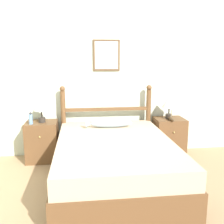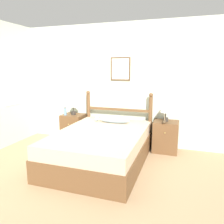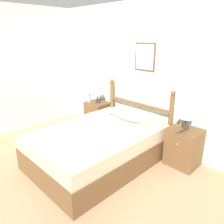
{
  "view_description": "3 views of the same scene",
  "coord_description": "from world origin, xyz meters",
  "views": [
    {
      "loc": [
        -0.33,
        -2.52,
        1.56
      ],
      "look_at": [
        0.1,
        0.99,
        0.84
      ],
      "focal_mm": 42.0,
      "sensor_mm": 36.0,
      "label": 1
    },
    {
      "loc": [
        1.4,
        -2.78,
        1.62
      ],
      "look_at": [
        0.14,
        1.0,
        0.82
      ],
      "focal_mm": 35.0,
      "sensor_mm": 36.0,
      "label": 2
    },
    {
      "loc": [
        2.45,
        -1.5,
        1.97
      ],
      "look_at": [
        0.03,
        0.93,
        0.76
      ],
      "focal_mm": 35.0,
      "sensor_mm": 36.0,
      "label": 3
    }
  ],
  "objects": [
    {
      "name": "headboard",
      "position": [
        0.08,
        1.57,
        0.62
      ],
      "size": [
        1.46,
        0.09,
        1.15
      ],
      "color": "brown",
      "rests_on": "ground_plane"
    },
    {
      "name": "model_boat",
      "position": [
        1.07,
        1.33,
        0.64
      ],
      "size": [
        0.06,
        0.25,
        0.17
      ],
      "color": "#4C3823",
      "rests_on": "nightstand_right"
    },
    {
      "name": "bed",
      "position": [
        0.08,
        0.58,
        0.28
      ],
      "size": [
        1.45,
        2.07,
        0.57
      ],
      "color": "brown",
      "rests_on": "ground_plane"
    },
    {
      "name": "nightstand_left",
      "position": [
        -0.93,
        1.46,
        0.31
      ],
      "size": [
        0.47,
        0.44,
        0.61
      ],
      "color": "brown",
      "rests_on": "ground_plane"
    },
    {
      "name": "nightstand_right",
      "position": [
        1.1,
        1.46,
        0.31
      ],
      "size": [
        0.47,
        0.44,
        0.61
      ],
      "color": "brown",
      "rests_on": "ground_plane"
    },
    {
      "name": "wall_back",
      "position": [
        0.0,
        1.73,
        1.28
      ],
      "size": [
        6.4,
        0.08,
        2.55
      ],
      "color": "beige",
      "rests_on": "ground_plane"
    },
    {
      "name": "ground_plane",
      "position": [
        0.0,
        0.0,
        0.0
      ],
      "size": [
        16.0,
        16.0,
        0.0
      ],
      "primitive_type": "plane",
      "color": "#9E7F5B"
    },
    {
      "name": "table_lamp_right",
      "position": [
        1.08,
        1.47,
        0.87
      ],
      "size": [
        0.23,
        0.23,
        0.37
      ],
      "color": "#2D2823",
      "rests_on": "nightstand_right"
    },
    {
      "name": "fish_pillow",
      "position": [
        0.09,
        1.19,
        0.63
      ],
      "size": [
        0.69,
        0.13,
        0.12
      ],
      "color": "#8499A3",
      "rests_on": "bed"
    },
    {
      "name": "table_lamp_left",
      "position": [
        -0.92,
        1.45,
        0.87
      ],
      "size": [
        0.23,
        0.23,
        0.37
      ],
      "color": "#2D2823",
      "rests_on": "nightstand_left"
    },
    {
      "name": "bottle",
      "position": [
        -1.07,
        1.35,
        0.69
      ],
      "size": [
        0.06,
        0.06,
        0.18
      ],
      "color": "#668CB2",
      "rests_on": "nightstand_left"
    }
  ]
}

